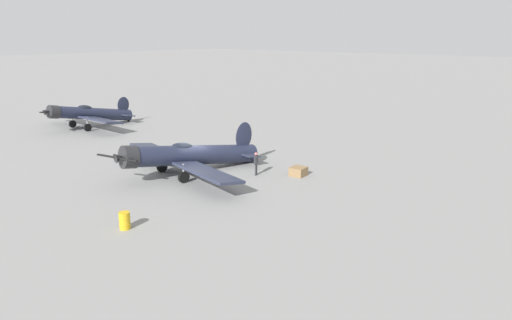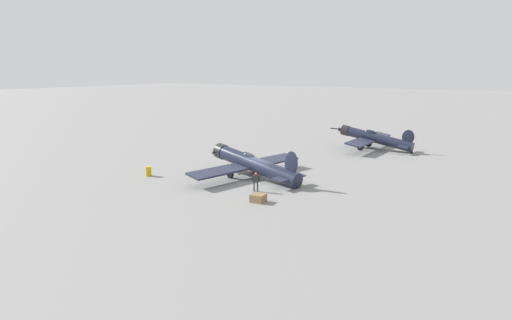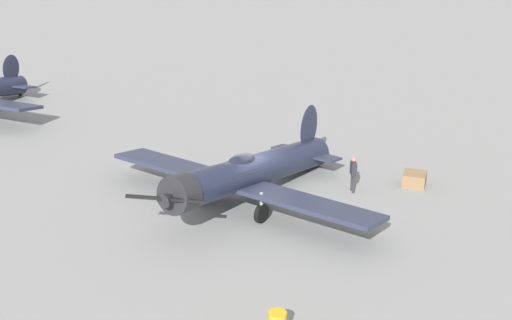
{
  "view_description": "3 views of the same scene",
  "coord_description": "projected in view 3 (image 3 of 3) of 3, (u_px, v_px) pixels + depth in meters",
  "views": [
    {
      "loc": [
        24.49,
        -22.57,
        9.81
      ],
      "look_at": [
        3.72,
        2.37,
        1.1
      ],
      "focal_mm": 33.35,
      "sensor_mm": 36.0,
      "label": 1
    },
    {
      "loc": [
        34.19,
        21.95,
        10.22
      ],
      "look_at": [
        -0.0,
        0.0,
        1.8
      ],
      "focal_mm": 31.13,
      "sensor_mm": 36.0,
      "label": 2
    },
    {
      "loc": [
        11.14,
        -26.17,
        12.63
      ],
      "look_at": [
        -0.0,
        0.0,
        1.8
      ],
      "focal_mm": 49.39,
      "sensor_mm": 36.0,
      "label": 3
    }
  ],
  "objects": [
    {
      "name": "airplane_foreground",
      "position": [
        249.0,
        173.0,
        30.19
      ],
      "size": [
        13.19,
        11.48,
        3.34
      ],
      "rotation": [
        0.0,
        0.0,
        4.49
      ],
      "color": "#1E2338",
      "rests_on": "ground_plane"
    },
    {
      "name": "equipment_crate",
      "position": [
        414.0,
        179.0,
        32.28
      ],
      "size": [
        1.09,
        1.12,
        0.62
      ],
      "rotation": [
        0.0,
        0.0,
        1.65
      ],
      "color": "olive",
      "rests_on": "ground_plane"
    },
    {
      "name": "ground_crew_mechanic",
      "position": [
        353.0,
        171.0,
        31.4
      ],
      "size": [
        0.42,
        0.57,
        1.65
      ],
      "rotation": [
        0.0,
        0.0,
        0.52
      ],
      "color": "#2D2D33",
      "rests_on": "ground_plane"
    },
    {
      "name": "ground_plane",
      "position": [
        256.0,
        198.0,
        31.07
      ],
      "size": [
        400.0,
        400.0,
        0.0
      ],
      "primitive_type": "plane",
      "color": "gray"
    }
  ]
}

